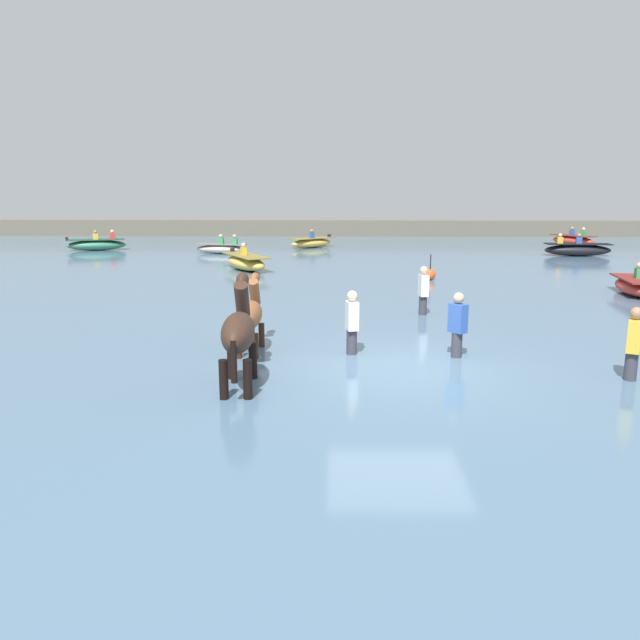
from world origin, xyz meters
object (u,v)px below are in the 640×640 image
(horse_trailing_chestnut, at_px, (251,316))
(person_onlooker_right, at_px, (632,353))
(horse_lead_dark_bay, at_px, (239,334))
(boat_far_inshore, at_px, (311,243))
(boat_near_port, at_px, (577,250))
(boat_far_offshore, at_px, (573,240))
(boat_near_starboard, at_px, (634,286))
(person_wading_close, at_px, (352,330))
(boat_distant_east, at_px, (97,245))
(person_onlooker_left, at_px, (457,333))
(boat_mid_outer, at_px, (246,262))
(channel_buoy, at_px, (430,274))
(person_wading_mid, at_px, (423,296))
(boat_mid_channel, at_px, (221,248))

(horse_trailing_chestnut, distance_m, person_onlooker_right, 6.73)
(horse_lead_dark_bay, bearing_deg, boat_far_inshore, 89.73)
(boat_near_port, height_order, boat_far_offshore, boat_near_port)
(boat_far_offshore, xyz_separation_m, boat_near_starboard, (-4.48, -17.18, -0.05))
(boat_far_inshore, height_order, person_wading_close, person_wading_close)
(horse_lead_dark_bay, relative_size, boat_far_inshore, 0.82)
(boat_distant_east, bearing_deg, person_onlooker_left, -54.66)
(boat_mid_outer, relative_size, boat_far_offshore, 1.17)
(boat_distant_east, xyz_separation_m, boat_far_offshore, (25.98, 3.63, 0.00))
(boat_far_inshore, distance_m, person_onlooker_right, 25.02)
(person_onlooker_right, bearing_deg, channel_buoy, 97.79)
(horse_trailing_chestnut, distance_m, boat_mid_outer, 12.83)
(person_wading_mid, relative_size, channel_buoy, 1.83)
(boat_near_port, bearing_deg, person_wading_mid, -122.43)
(horse_trailing_chestnut, bearing_deg, person_onlooker_right, -14.67)
(boat_mid_outer, distance_m, boat_near_starboard, 13.73)
(horse_trailing_chestnut, distance_m, channel_buoy, 11.13)
(boat_near_port, distance_m, boat_far_inshore, 13.53)
(boat_mid_outer, height_order, person_onlooker_right, person_onlooker_right)
(horse_lead_dark_bay, relative_size, person_onlooker_left, 1.30)
(boat_near_port, height_order, boat_distant_east, boat_near_port)
(horse_trailing_chestnut, relative_size, channel_buoy, 2.07)
(horse_lead_dark_bay, bearing_deg, person_onlooker_left, 26.63)
(boat_mid_outer, relative_size, person_wading_mid, 2.04)
(boat_far_inshore, bearing_deg, boat_mid_outer, -102.56)
(horse_lead_dark_bay, bearing_deg, boat_near_starboard, 41.61)
(person_wading_mid, bearing_deg, horse_trailing_chestnut, -135.51)
(person_wading_mid, bearing_deg, person_onlooker_right, -63.81)
(horse_lead_dark_bay, distance_m, boat_near_starboard, 13.98)
(boat_mid_outer, relative_size, boat_far_inshore, 1.28)
(boat_near_starboard, bearing_deg, boat_mid_channel, 140.67)
(boat_near_port, bearing_deg, boat_far_inshore, 162.28)
(boat_mid_channel, bearing_deg, boat_near_port, -2.17)
(horse_lead_dark_bay, bearing_deg, person_onlooker_right, 4.69)
(horse_lead_dark_bay, height_order, boat_near_starboard, horse_lead_dark_bay)
(person_wading_close, bearing_deg, horse_trailing_chestnut, 175.37)
(boat_near_port, bearing_deg, channel_buoy, -134.29)
(person_onlooker_left, xyz_separation_m, person_onlooker_right, (2.59, -1.37, 0.00))
(boat_far_inshore, relative_size, person_onlooker_right, 1.59)
(boat_far_inshore, distance_m, person_onlooker_left, 23.15)
(boat_near_port, xyz_separation_m, person_wading_close, (-11.18, -18.56, 0.16))
(person_wading_mid, bearing_deg, boat_far_offshore, 61.26)
(boat_near_port, height_order, person_onlooker_right, person_onlooker_right)
(horse_lead_dark_bay, relative_size, boat_near_starboard, 0.84)
(boat_mid_channel, height_order, person_wading_close, person_wading_close)
(boat_far_offshore, distance_m, boat_near_starboard, 17.75)
(horse_trailing_chestnut, bearing_deg, person_wading_mid, 44.49)
(person_onlooker_left, xyz_separation_m, channel_buoy, (1.00, 10.30, -0.26))
(boat_mid_outer, distance_m, boat_distant_east, 11.97)
(boat_mid_channel, xyz_separation_m, boat_far_inshore, (4.33, 3.47, 0.01))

